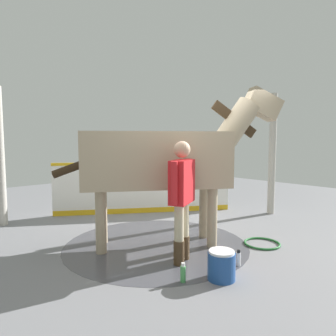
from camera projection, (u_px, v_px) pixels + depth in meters
name	position (u px, v px, depth m)	size (l,w,h in m)	color
ground_plane	(170.00, 241.00, 5.22)	(16.00, 16.00, 0.02)	gray
wet_patch	(156.00, 244.00, 5.02)	(2.96, 2.96, 0.00)	#4C4C54
barrier_wall	(144.00, 189.00, 7.14)	(3.42, 2.34, 1.19)	white
roof_post_near	(272.00, 154.00, 6.99)	(0.16, 0.16, 2.73)	#B7B2A8
roof_post_far	(0.00, 157.00, 6.04)	(0.16, 0.16, 2.73)	#B7B2A8
horse	(165.00, 158.00, 4.91)	(3.17, 2.28, 2.56)	tan
handler	(182.00, 193.00, 4.23)	(0.63, 0.40, 1.68)	#47331E
wash_bucket	(221.00, 265.00, 3.76)	(0.34, 0.34, 0.36)	#1E478C
bottle_shampoo	(239.00, 259.00, 4.17)	(0.06, 0.06, 0.22)	white
bottle_spray	(183.00, 273.00, 3.70)	(0.07, 0.07, 0.24)	#4CA559
hose_coil	(262.00, 243.00, 5.02)	(0.58, 0.58, 0.03)	#267233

